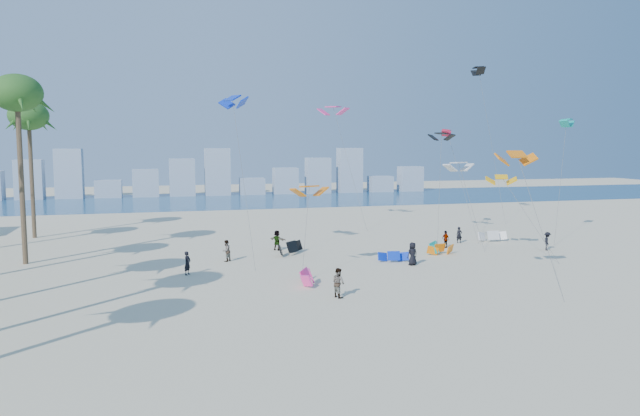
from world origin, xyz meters
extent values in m
plane|color=beige|center=(0.00, 0.00, 0.00)|extent=(220.00, 220.00, 0.00)
plane|color=navy|center=(0.00, 72.00, 0.01)|extent=(220.00, 220.00, 0.00)
imported|color=black|center=(-6.84, 15.73, 0.85)|extent=(0.69, 0.74, 1.69)
imported|color=gray|center=(1.76, 6.91, 0.91)|extent=(0.96, 1.07, 1.81)
imported|color=black|center=(10.04, 14.81, 0.89)|extent=(0.99, 0.77, 1.78)
imported|color=gray|center=(16.07, 21.39, 0.77)|extent=(0.59, 0.97, 1.54)
imported|color=black|center=(24.06, 17.84, 0.81)|extent=(1.06, 1.21, 1.62)
imported|color=gray|center=(1.19, 23.90, 0.88)|extent=(1.50, 1.56, 1.77)
imported|color=black|center=(18.45, 23.32, 0.76)|extent=(0.60, 0.44, 1.52)
imported|color=gray|center=(-3.65, 19.99, 0.85)|extent=(1.04, 1.05, 1.71)
cylinder|color=#595959|center=(1.10, 12.74, 3.15)|extent=(1.19, 2.53, 6.31)
cylinder|color=#595959|center=(17.28, 25.27, 5.14)|extent=(1.19, 2.06, 10.28)
cylinder|color=#595959|center=(17.71, 19.81, 3.82)|extent=(1.53, 2.32, 7.64)
cylinder|color=#595959|center=(-2.45, 18.02, 6.42)|extent=(1.03, 4.37, 12.84)
cylinder|color=#595959|center=(19.75, 25.48, 5.33)|extent=(0.73, 5.68, 10.67)
cylinder|color=#595959|center=(20.21, 14.92, 3.27)|extent=(2.26, 5.08, 6.55)
cylinder|color=#595959|center=(11.49, 35.44, 6.67)|extent=(2.49, 4.87, 13.36)
cylinder|color=#595959|center=(27.62, 21.20, 5.79)|extent=(2.88, 2.83, 11.59)
cylinder|color=#595959|center=(13.97, 4.52, 4.32)|extent=(0.85, 4.24, 8.66)
cylinder|color=#595959|center=(28.59, 35.22, 9.00)|extent=(2.88, 2.24, 18.00)
cylinder|color=brown|center=(-18.86, 23.00, 6.57)|extent=(0.40, 0.40, 13.13)
ellipsoid|color=#2C5D20|center=(-18.86, 23.00, 13.13)|extent=(3.80, 3.80, 2.85)
cylinder|color=brown|center=(-20.76, 37.00, 6.00)|extent=(0.40, 0.40, 12.01)
ellipsoid|color=#2C5D20|center=(-20.76, 37.00, 12.01)|extent=(3.80, 3.80, 2.85)
cube|color=#9EADBF|center=(-29.60, 82.00, 3.30)|extent=(4.40, 3.00, 6.60)
cube|color=#9EADBF|center=(-23.40, 82.00, 4.20)|extent=(4.40, 3.00, 8.40)
cube|color=#9EADBF|center=(-17.20, 82.00, 1.50)|extent=(4.40, 3.00, 3.00)
cube|color=#9EADBF|center=(-11.00, 82.00, 2.40)|extent=(4.40, 3.00, 4.80)
cube|color=#9EADBF|center=(-4.80, 82.00, 3.30)|extent=(4.40, 3.00, 6.60)
cube|color=#9EADBF|center=(1.40, 82.00, 4.20)|extent=(4.40, 3.00, 8.40)
cube|color=#9EADBF|center=(7.60, 82.00, 1.50)|extent=(4.40, 3.00, 3.00)
cube|color=#9EADBF|center=(13.80, 82.00, 2.40)|extent=(4.40, 3.00, 4.80)
cube|color=#9EADBF|center=(20.00, 82.00, 3.30)|extent=(4.40, 3.00, 6.60)
cube|color=#9EADBF|center=(26.20, 82.00, 4.20)|extent=(4.40, 3.00, 8.40)
cube|color=#9EADBF|center=(32.40, 82.00, 1.50)|extent=(4.40, 3.00, 3.00)
cube|color=#9EADBF|center=(38.60, 82.00, 2.40)|extent=(4.40, 3.00, 4.80)
camera|label=1|loc=(-8.55, -27.83, 9.37)|focal=34.12mm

